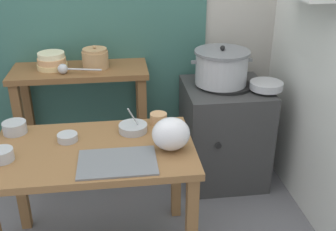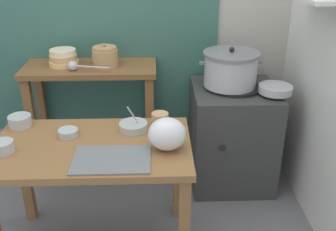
{
  "view_description": "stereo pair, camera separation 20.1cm",
  "coord_description": "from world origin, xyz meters",
  "px_view_note": "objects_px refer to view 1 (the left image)",
  "views": [
    {
      "loc": [
        0.12,
        -1.94,
        1.81
      ],
      "look_at": [
        0.39,
        0.14,
        0.82
      ],
      "focal_mm": 42.77,
      "sensor_mm": 36.0,
      "label": 1
    },
    {
      "loc": [
        0.32,
        -1.95,
        1.81
      ],
      "look_at": [
        0.39,
        0.14,
        0.82
      ],
      "focal_mm": 42.77,
      "sensor_mm": 36.0,
      "label": 2
    }
  ],
  "objects_px": {
    "prep_table": "(95,165)",
    "prep_bowl_3": "(15,127)",
    "serving_tray": "(117,162)",
    "prep_bowl_2": "(133,128)",
    "bowl_stack_enamel": "(52,61)",
    "ladle": "(65,69)",
    "steamer_pot": "(221,67)",
    "plastic_bag": "(171,134)",
    "prep_bowl_0": "(158,118)",
    "wide_pan": "(266,85)",
    "back_shelf_table": "(82,97)",
    "prep_bowl_4": "(67,137)",
    "stove_block": "(223,132)",
    "clay_pot": "(95,58)",
    "prep_bowl_1": "(2,155)"
  },
  "relations": [
    {
      "from": "stove_block",
      "to": "prep_bowl_4",
      "type": "relative_size",
      "value": 6.91
    },
    {
      "from": "prep_bowl_1",
      "to": "prep_bowl_4",
      "type": "relative_size",
      "value": 1.04
    },
    {
      "from": "bowl_stack_enamel",
      "to": "ladle",
      "type": "height_order",
      "value": "bowl_stack_enamel"
    },
    {
      "from": "serving_tray",
      "to": "prep_bowl_2",
      "type": "distance_m",
      "value": 0.35
    },
    {
      "from": "back_shelf_table",
      "to": "stove_block",
      "type": "height_order",
      "value": "back_shelf_table"
    },
    {
      "from": "steamer_pot",
      "to": "prep_table",
      "type": "bearing_deg",
      "value": -140.64
    },
    {
      "from": "back_shelf_table",
      "to": "wide_pan",
      "type": "bearing_deg",
      "value": -11.27
    },
    {
      "from": "back_shelf_table",
      "to": "prep_bowl_1",
      "type": "relative_size",
      "value": 8.17
    },
    {
      "from": "wide_pan",
      "to": "prep_bowl_4",
      "type": "relative_size",
      "value": 2.05
    },
    {
      "from": "prep_table",
      "to": "prep_bowl_3",
      "type": "distance_m",
      "value": 0.54
    },
    {
      "from": "bowl_stack_enamel",
      "to": "plastic_bag",
      "type": "relative_size",
      "value": 1.03
    },
    {
      "from": "stove_block",
      "to": "ladle",
      "type": "distance_m",
      "value": 1.26
    },
    {
      "from": "prep_bowl_0",
      "to": "plastic_bag",
      "type": "bearing_deg",
      "value": -83.91
    },
    {
      "from": "prep_table",
      "to": "steamer_pot",
      "type": "height_order",
      "value": "steamer_pot"
    },
    {
      "from": "wide_pan",
      "to": "bowl_stack_enamel",
      "type": "bearing_deg",
      "value": 169.18
    },
    {
      "from": "back_shelf_table",
      "to": "clay_pot",
      "type": "bearing_deg",
      "value": 0.0
    },
    {
      "from": "prep_bowl_4",
      "to": "prep_bowl_2",
      "type": "bearing_deg",
      "value": 10.12
    },
    {
      "from": "plastic_bag",
      "to": "prep_bowl_0",
      "type": "bearing_deg",
      "value": 96.09
    },
    {
      "from": "back_shelf_table",
      "to": "prep_bowl_3",
      "type": "height_order",
      "value": "back_shelf_table"
    },
    {
      "from": "stove_block",
      "to": "bowl_stack_enamel",
      "type": "relative_size",
      "value": 3.71
    },
    {
      "from": "ladle",
      "to": "prep_bowl_2",
      "type": "bearing_deg",
      "value": -52.98
    },
    {
      "from": "back_shelf_table",
      "to": "prep_bowl_0",
      "type": "bearing_deg",
      "value": -49.59
    },
    {
      "from": "stove_block",
      "to": "ladle",
      "type": "bearing_deg",
      "value": 178.62
    },
    {
      "from": "bowl_stack_enamel",
      "to": "plastic_bag",
      "type": "xyz_separation_m",
      "value": [
        0.72,
        -0.93,
        -0.14
      ]
    },
    {
      "from": "prep_table",
      "to": "back_shelf_table",
      "type": "distance_m",
      "value": 0.85
    },
    {
      "from": "clay_pot",
      "to": "prep_bowl_1",
      "type": "bearing_deg",
      "value": -116.81
    },
    {
      "from": "prep_table",
      "to": "prep_bowl_3",
      "type": "bearing_deg",
      "value": 152.28
    },
    {
      "from": "steamer_pot",
      "to": "prep_bowl_2",
      "type": "height_order",
      "value": "steamer_pot"
    },
    {
      "from": "plastic_bag",
      "to": "wide_pan",
      "type": "distance_m",
      "value": 1.0
    },
    {
      "from": "serving_tray",
      "to": "prep_bowl_2",
      "type": "xyz_separation_m",
      "value": [
        0.1,
        0.34,
        0.02
      ]
    },
    {
      "from": "plastic_bag",
      "to": "prep_bowl_4",
      "type": "height_order",
      "value": "plastic_bag"
    },
    {
      "from": "prep_bowl_0",
      "to": "prep_bowl_1",
      "type": "relative_size",
      "value": 0.88
    },
    {
      "from": "bowl_stack_enamel",
      "to": "prep_bowl_2",
      "type": "distance_m",
      "value": 0.9
    },
    {
      "from": "serving_tray",
      "to": "prep_bowl_0",
      "type": "height_order",
      "value": "prep_bowl_0"
    },
    {
      "from": "serving_tray",
      "to": "wide_pan",
      "type": "relative_size",
      "value": 1.73
    },
    {
      "from": "bowl_stack_enamel",
      "to": "wide_pan",
      "type": "distance_m",
      "value": 1.52
    },
    {
      "from": "prep_table",
      "to": "clay_pot",
      "type": "bearing_deg",
      "value": 89.96
    },
    {
      "from": "plastic_bag",
      "to": "prep_bowl_2",
      "type": "height_order",
      "value": "plastic_bag"
    },
    {
      "from": "bowl_stack_enamel",
      "to": "clay_pot",
      "type": "bearing_deg",
      "value": -4.76
    },
    {
      "from": "back_shelf_table",
      "to": "wide_pan",
      "type": "distance_m",
      "value": 1.33
    },
    {
      "from": "wide_pan",
      "to": "prep_bowl_2",
      "type": "distance_m",
      "value": 1.04
    },
    {
      "from": "stove_block",
      "to": "prep_bowl_2",
      "type": "bearing_deg",
      "value": -142.52
    },
    {
      "from": "plastic_bag",
      "to": "prep_bowl_2",
      "type": "bearing_deg",
      "value": 129.86
    },
    {
      "from": "back_shelf_table",
      "to": "plastic_bag",
      "type": "bearing_deg",
      "value": -59.4
    },
    {
      "from": "steamer_pot",
      "to": "prep_bowl_3",
      "type": "distance_m",
      "value": 1.44
    },
    {
      "from": "stove_block",
      "to": "serving_tray",
      "type": "bearing_deg",
      "value": -132.36
    },
    {
      "from": "plastic_bag",
      "to": "prep_bowl_4",
      "type": "bearing_deg",
      "value": 163.7
    },
    {
      "from": "wide_pan",
      "to": "prep_bowl_0",
      "type": "bearing_deg",
      "value": -157.58
    },
    {
      "from": "back_shelf_table",
      "to": "wide_pan",
      "type": "relative_size",
      "value": 4.16
    },
    {
      "from": "clay_pot",
      "to": "prep_bowl_3",
      "type": "bearing_deg",
      "value": -127.42
    }
  ]
}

